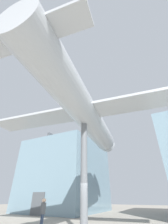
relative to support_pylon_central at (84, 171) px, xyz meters
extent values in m
cube|color=#7593A3|center=(-9.37, 12.23, 1.47)|extent=(9.91, 11.24, 9.30)
cube|color=#51565B|center=(-9.37, 12.23, 6.42)|extent=(0.36, 10.68, 0.60)
cube|color=#51565B|center=(-9.37, 6.55, -2.03)|extent=(1.80, 0.12, 2.30)
cylinder|color=slate|center=(0.00, 0.00, 0.00)|extent=(0.43, 0.43, 6.36)
cylinder|color=#B2B7BC|center=(0.00, 0.00, 4.18)|extent=(4.02, 14.83, 2.00)
cube|color=#B2B7BC|center=(0.00, 0.00, 4.18)|extent=(15.99, 4.30, 0.18)
cube|color=#B2B7BC|center=(0.89, -6.40, 4.33)|extent=(5.16, 1.69, 0.18)
cube|color=#B2B7BC|center=(0.89, -6.40, 5.33)|extent=(0.33, 1.11, 1.89)
cone|color=#B2B7BC|center=(-1.11, 7.92, 4.18)|extent=(1.87, 1.51, 1.70)
sphere|color=black|center=(-1.22, 8.73, 4.18)|extent=(0.44, 0.44, 0.44)
cylinder|color=#2D3D56|center=(-3.17, 0.38, -2.77)|extent=(0.14, 0.14, 0.83)
cylinder|color=#2D3D56|center=(-3.33, 0.47, -2.77)|extent=(0.14, 0.14, 0.83)
cube|color=#4C5156|center=(-3.25, 0.42, -2.04)|extent=(0.46, 0.39, 0.64)
sphere|color=beige|center=(-3.25, 0.42, -1.59)|extent=(0.26, 0.26, 0.26)
camera|label=1|loc=(4.52, -8.69, -1.41)|focal=24.00mm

